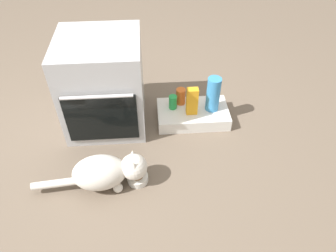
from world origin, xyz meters
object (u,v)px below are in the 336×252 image
Objects in this scene: pantry_cabinet at (193,114)px; cat at (106,172)px; sauce_jar at (181,96)px; water_bottle at (213,94)px; juice_carton at (192,101)px; oven at (103,84)px; food_bowl at (138,178)px; soda_can at (173,102)px.

cat is at bearing -136.65° from pantry_cabinet.
water_bottle is at bearing -20.51° from sauce_jar.
pantry_cabinet is 0.18m from juice_carton.
water_bottle is 0.18m from juice_carton.
sauce_jar is at bearing 119.61° from juice_carton.
sauce_jar is 0.16m from juice_carton.
oven is 0.71m from juice_carton.
food_bowl is 1.05× the size of sauce_jar.
soda_can is at bearing 169.13° from pantry_cabinet.
food_bowl is (0.24, -0.66, -0.34)m from oven.
water_bottle reaches higher than juice_carton.
oven is 0.87m from water_bottle.
cat is at bearing -128.40° from sauce_jar.
oven reaches higher than pantry_cabinet.
soda_can is (-0.32, 0.03, -0.09)m from water_bottle.
food_bowl is at bearing -127.89° from juice_carton.
juice_carton is (0.15, -0.07, 0.06)m from soda_can.
water_bottle is at bearing 33.03° from cat.
food_bowl is (-0.47, -0.62, -0.02)m from pantry_cabinet.
cat is 0.88m from juice_carton.
pantry_cabinet is at bearing -10.87° from soda_can.
juice_carton is (0.69, -0.08, -0.14)m from oven.
pantry_cabinet is 0.21m from soda_can.
food_bowl is at bearing -114.85° from soda_can.
water_bottle is 0.28m from sauce_jar.
pantry_cabinet is 0.93m from cat.
pantry_cabinet is 4.21× the size of sauce_jar.
food_bowl is at bearing -69.76° from oven.
sauce_jar is (0.62, 0.05, -0.19)m from oven.
soda_can is 0.18m from juice_carton.
oven is 5.06× the size of food_bowl.
food_bowl is at bearing 0.00° from cat.
oven is 0.95× the size of cat.
cat reaches higher than food_bowl.
oven is 2.49× the size of water_bottle.
cat is 3.27× the size of juice_carton.
juice_carton is at bearing -60.39° from sauce_jar.
food_bowl is 0.91m from water_bottle.
juice_carton is at bearing -167.07° from water_bottle.
pantry_cabinet is at bearing 38.93° from cat.
soda_can is (0.50, 0.67, 0.03)m from cat.
cat reaches higher than soda_can.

